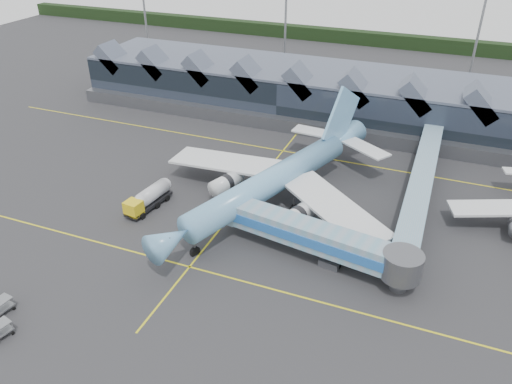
% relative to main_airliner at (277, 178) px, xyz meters
% --- Properties ---
extents(ground, '(260.00, 260.00, 0.00)m').
position_rel_main_airliner_xyz_m(ground, '(-5.05, -10.44, -4.32)').
color(ground, '#2B2C2E').
rests_on(ground, ground).
extents(taxi_stripes, '(120.00, 60.00, 0.01)m').
position_rel_main_airliner_xyz_m(taxi_stripes, '(-5.05, -0.44, -4.31)').
color(taxi_stripes, yellow).
rests_on(taxi_stripes, ground).
extents(tree_line_far, '(260.00, 4.00, 4.00)m').
position_rel_main_airliner_xyz_m(tree_line_far, '(-5.05, 99.56, -2.32)').
color(tree_line_far, black).
rests_on(tree_line_far, ground).
extents(terminal, '(90.00, 22.25, 12.52)m').
position_rel_main_airliner_xyz_m(terminal, '(-10.11, 36.91, 0.56)').
color(terminal, black).
rests_on(terminal, ground).
extents(light_masts, '(132.40, 42.56, 22.45)m').
position_rel_main_airliner_xyz_m(light_masts, '(15.95, 52.36, 8.17)').
color(light_masts, gray).
rests_on(light_masts, ground).
extents(main_airliner, '(37.68, 44.33, 14.69)m').
position_rel_main_airliner_xyz_m(main_airliner, '(0.00, 0.00, 0.00)').
color(main_airliner, '#66A1CF').
rests_on(main_airliner, ground).
extents(jet_bridge, '(27.58, 8.13, 5.28)m').
position_rel_main_airliner_xyz_m(jet_bridge, '(10.17, -11.21, -0.90)').
color(jet_bridge, '#6B9BB3').
rests_on(jet_bridge, ground).
extents(fuel_truck, '(3.55, 9.34, 3.10)m').
position_rel_main_airliner_xyz_m(fuel_truck, '(-17.33, -8.02, -2.58)').
color(fuel_truck, black).
rests_on(fuel_truck, ground).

